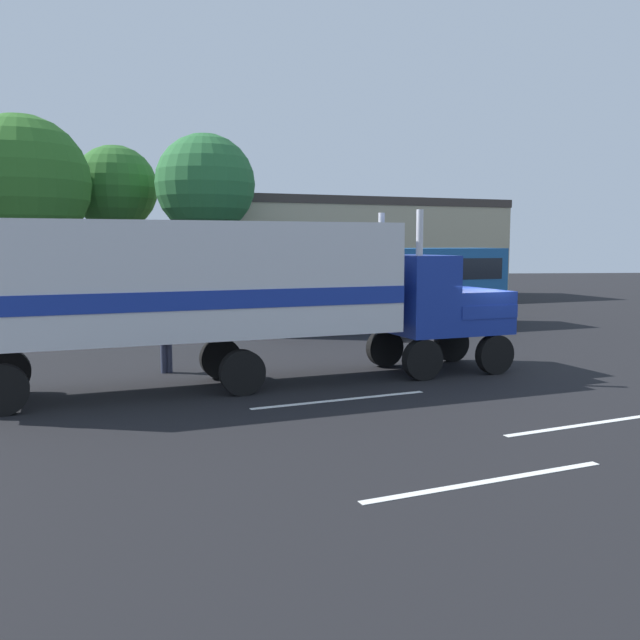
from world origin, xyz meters
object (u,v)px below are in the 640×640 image
(parked_car, at_px, (136,309))
(parked_bus, at_px, (382,280))
(person_bystander, at_px, (166,341))
(tree_left, at_px, (205,185))
(tree_right, at_px, (22,183))
(semi_truck, at_px, (234,287))
(tree_center, at_px, (115,189))

(parked_car, bearing_deg, parked_bus, -6.18)
(person_bystander, distance_m, parked_bus, 12.37)
(person_bystander, bearing_deg, tree_left, 89.95)
(parked_bus, relative_size, tree_left, 1.22)
(person_bystander, relative_size, tree_right, 0.17)
(semi_truck, xyz_separation_m, tree_right, (-10.66, 17.69, 4.00))
(semi_truck, height_order, parked_car, semi_truck)
(tree_left, xyz_separation_m, tree_right, (-8.70, -1.51, -0.11))
(parked_bus, height_order, parked_car, parked_bus)
(tree_right, bearing_deg, tree_left, 9.86)
(semi_truck, xyz_separation_m, person_bystander, (-1.98, 2.01, -1.63))
(person_bystander, height_order, tree_left, tree_left)
(parked_car, xyz_separation_m, tree_left, (2.57, 6.62, 5.82))
(person_bystander, xyz_separation_m, parked_car, (-2.56, 10.59, -0.09))
(tree_left, bearing_deg, semi_truck, -84.16)
(tree_right, bearing_deg, parked_car, -39.79)
(parked_car, bearing_deg, tree_center, 105.18)
(semi_truck, height_order, parked_bus, semi_truck)
(tree_left, bearing_deg, tree_center, 153.02)
(tree_right, bearing_deg, person_bystander, -61.03)
(parked_bus, bearing_deg, tree_center, 141.41)
(semi_truck, distance_m, tree_left, 19.74)
(parked_bus, bearing_deg, tree_left, 135.46)
(parked_car, height_order, tree_left, tree_left)
(parked_car, relative_size, tree_left, 0.51)
(person_bystander, xyz_separation_m, tree_left, (0.01, 17.20, 5.74))
(parked_bus, height_order, tree_right, tree_right)
(person_bystander, height_order, parked_car, person_bystander)
(semi_truck, distance_m, parked_car, 13.49)
(person_bystander, height_order, tree_center, tree_center)
(person_bystander, relative_size, parked_car, 0.34)
(person_bystander, bearing_deg, tree_right, 118.97)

